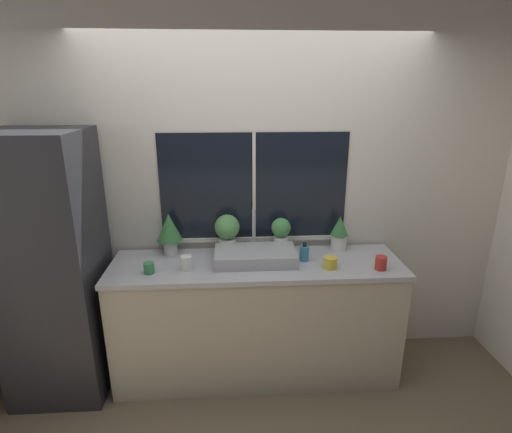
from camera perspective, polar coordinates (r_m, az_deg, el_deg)
ground_plane at (r=3.17m, az=0.43°, el=-24.25°), size 14.00×14.00×0.00m
wall_back at (r=3.08m, az=-0.32°, el=3.31°), size 8.00×0.09×2.70m
wall_left at (r=4.33m, az=-28.72°, el=5.41°), size 0.06×7.00×2.70m
wall_right at (r=4.48m, az=25.67°, el=6.21°), size 0.06×7.00×2.70m
counter at (r=3.11m, az=0.08°, el=-14.38°), size 2.10×0.59×0.93m
refrigerator at (r=3.10m, az=-27.06°, el=-6.68°), size 0.63×0.64×1.88m
sink at (r=2.89m, az=-0.12°, el=-5.60°), size 0.58×0.38×0.34m
potted_plant_far_left at (r=3.05m, az=-12.30°, el=-1.83°), size 0.19×0.19×0.32m
potted_plant_center_left at (r=3.02m, az=-4.13°, el=-2.07°), size 0.19×0.19×0.30m
potted_plant_center_right at (r=3.05m, az=3.58°, el=-2.31°), size 0.15×0.15×0.26m
potted_plant_far_right at (r=3.13m, az=11.82°, el=-2.14°), size 0.14×0.14×0.27m
soap_bottle at (r=2.92m, az=6.92°, el=-5.18°), size 0.07×0.07×0.14m
mug_red at (r=2.90m, az=17.41°, el=-6.34°), size 0.08×0.08×0.09m
mug_white at (r=2.80m, az=-9.91°, el=-6.56°), size 0.08×0.08×0.10m
mug_green at (r=2.82m, az=-15.05°, el=-7.11°), size 0.07×0.07×0.08m
mug_yellow at (r=2.84m, az=10.56°, el=-6.49°), size 0.09×0.09×0.08m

